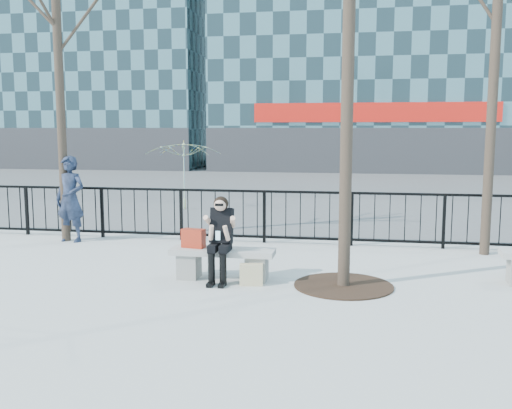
# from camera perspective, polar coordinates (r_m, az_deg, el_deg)

# --- Properties ---
(ground) EXTENTS (120.00, 120.00, 0.00)m
(ground) POSITION_cam_1_polar(r_m,az_deg,el_deg) (9.14, -3.35, -7.45)
(ground) COLOR #A6A6A1
(ground) RESTS_ON ground
(street_surface) EXTENTS (60.00, 23.00, 0.01)m
(street_surface) POSITION_cam_1_polar(r_m,az_deg,el_deg) (23.80, 4.83, 1.88)
(street_surface) COLOR #474747
(street_surface) RESTS_ON ground
(railing) EXTENTS (14.00, 0.06, 1.10)m
(railing) POSITION_cam_1_polar(r_m,az_deg,el_deg) (11.91, -0.11, -1.18)
(railing) COLOR black
(railing) RESTS_ON ground
(tree_left) EXTENTS (2.80, 2.80, 6.50)m
(tree_left) POSITION_cam_1_polar(r_m,az_deg,el_deg) (12.86, -19.37, 18.35)
(tree_left) COLOR black
(tree_left) RESTS_ON ground
(tree_grate) EXTENTS (1.50, 1.50, 0.02)m
(tree_grate) POSITION_cam_1_polar(r_m,az_deg,el_deg) (8.82, 8.74, -8.02)
(tree_grate) COLOR black
(tree_grate) RESTS_ON ground
(bench_main) EXTENTS (1.65, 0.46, 0.49)m
(bench_main) POSITION_cam_1_polar(r_m,az_deg,el_deg) (9.07, -3.36, -5.62)
(bench_main) COLOR slate
(bench_main) RESTS_ON ground
(seated_woman) EXTENTS (0.50, 0.64, 1.34)m
(seated_woman) POSITION_cam_1_polar(r_m,az_deg,el_deg) (8.84, -3.62, -3.52)
(seated_woman) COLOR black
(seated_woman) RESTS_ON ground
(handbag) EXTENTS (0.39, 0.24, 0.30)m
(handbag) POSITION_cam_1_polar(r_m,az_deg,el_deg) (9.14, -6.28, -3.38)
(handbag) COLOR #A12613
(handbag) RESTS_ON bench_main
(shopping_bag) EXTENTS (0.36, 0.17, 0.33)m
(shopping_bag) POSITION_cam_1_polar(r_m,az_deg,el_deg) (8.74, -0.47, -7.02)
(shopping_bag) COLOR beige
(shopping_bag) RESTS_ON ground
(standing_man) EXTENTS (0.72, 0.53, 1.81)m
(standing_man) POSITION_cam_1_polar(r_m,az_deg,el_deg) (12.57, -18.07, 0.53)
(standing_man) COLOR black
(standing_man) RESTS_ON ground
(vendor_umbrella) EXTENTS (2.61, 2.65, 2.04)m
(vendor_umbrella) POSITION_cam_1_polar(r_m,az_deg,el_deg) (16.78, -7.29, 2.93)
(vendor_umbrella) COLOR yellow
(vendor_umbrella) RESTS_ON ground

